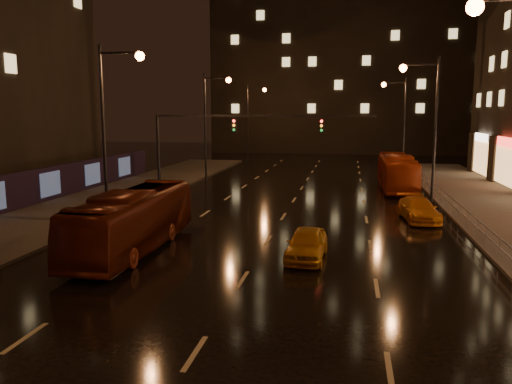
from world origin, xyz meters
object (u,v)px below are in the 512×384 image
at_px(bus_red, 134,220).
at_px(bus_curb, 397,172).
at_px(taxi_far, 418,209).
at_px(taxi_near, 307,244).

xyz_separation_m(bus_red, bus_curb, (13.60, 21.32, 0.05)).
relative_size(bus_red, bus_curb, 0.97).
bearing_deg(taxi_far, bus_curb, 83.97).
distance_m(bus_curb, taxi_near, 22.04).
relative_size(bus_curb, taxi_far, 2.31).
height_order(taxi_near, taxi_far, taxi_near).
bearing_deg(bus_red, taxi_near, -0.50).
distance_m(bus_red, taxi_far, 16.60).
height_order(bus_red, taxi_far, bus_red).
distance_m(bus_curb, taxi_far, 12.15).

